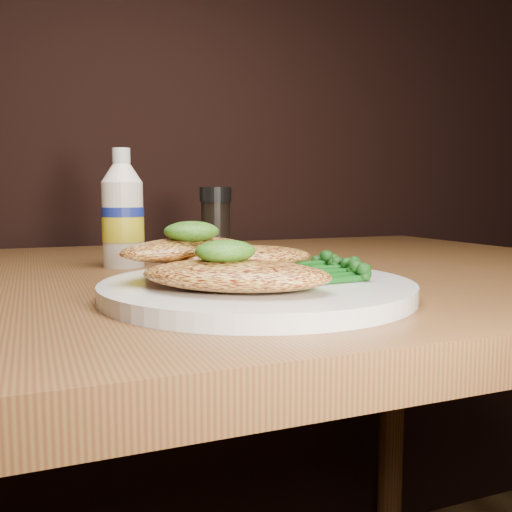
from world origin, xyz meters
name	(u,v)px	position (x,y,z in m)	size (l,w,h in m)	color
plate	(257,289)	(-0.01, 0.85, 0.76)	(0.29, 0.29, 0.02)	silver
chicken_front	(235,275)	(-0.05, 0.81, 0.78)	(0.16, 0.09, 0.03)	gold
chicken_mid	(236,257)	(-0.03, 0.87, 0.79)	(0.15, 0.08, 0.02)	gold
chicken_back	(186,249)	(-0.07, 0.89, 0.79)	(0.15, 0.07, 0.02)	gold
pesto_front	(225,251)	(-0.06, 0.81, 0.80)	(0.05, 0.05, 0.02)	#123808
pesto_back	(191,231)	(-0.07, 0.88, 0.81)	(0.05, 0.05, 0.02)	#123808
broccolini_bundle	(302,267)	(0.03, 0.85, 0.78)	(0.14, 0.11, 0.02)	#114D13
mayo_bottle	(123,208)	(-0.10, 1.12, 0.83)	(0.06, 0.06, 0.16)	white
pepper_grinder	(216,226)	(0.03, 1.10, 0.80)	(0.04, 0.04, 0.11)	black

